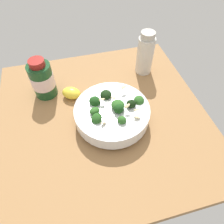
# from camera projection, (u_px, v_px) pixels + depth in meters

# --- Properties ---
(ground_plane) EXTENTS (0.65, 0.65, 0.03)m
(ground_plane) POSITION_uv_depth(u_px,v_px,m) (103.00, 118.00, 0.66)
(ground_plane) COLOR #996D42
(bowl_of_broccoli) EXTENTS (0.22, 0.22, 0.09)m
(bowl_of_broccoli) POSITION_uv_depth(u_px,v_px,m) (112.00, 112.00, 0.61)
(bowl_of_broccoli) COLOR white
(bowl_of_broccoli) RESTS_ON ground_plane
(lemon_wedge) EXTENTS (0.08, 0.07, 0.04)m
(lemon_wedge) POSITION_uv_depth(u_px,v_px,m) (71.00, 93.00, 0.68)
(lemon_wedge) COLOR yellow
(lemon_wedge) RESTS_ON ground_plane
(bottle_tall) EXTENTS (0.06, 0.06, 0.16)m
(bottle_tall) POSITION_uv_depth(u_px,v_px,m) (145.00, 54.00, 0.73)
(bottle_tall) COLOR beige
(bottle_tall) RESTS_ON ground_plane
(bottle_short) EXTENTS (0.08, 0.08, 0.14)m
(bottle_short) POSITION_uv_depth(u_px,v_px,m) (42.00, 79.00, 0.66)
(bottle_short) COLOR #194723
(bottle_short) RESTS_ON ground_plane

